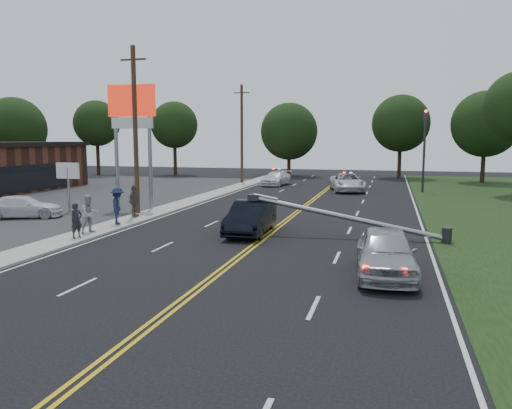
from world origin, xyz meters
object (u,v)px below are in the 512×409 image
(waiting_sedan, at_px, (386,252))
(bystander_d, at_px, (134,201))
(utility_pole_mid, at_px, (135,130))
(bystander_b, at_px, (90,214))
(small_sign, at_px, (68,175))
(parked_car, at_px, (23,207))
(pylon_sign, at_px, (132,117))
(crashed_sedan, at_px, (251,218))
(emergency_b, at_px, (276,178))
(traffic_signal, at_px, (424,143))
(fallen_streetlight, at_px, (357,219))
(emergency_a, at_px, (347,182))
(utility_pole_far, at_px, (242,134))
(bystander_a, at_px, (76,220))
(bystander_c, at_px, (118,206))

(waiting_sedan, distance_m, bystander_d, 16.57)
(utility_pole_mid, distance_m, bystander_b, 7.72)
(small_sign, bearing_deg, parked_car, -110.86)
(pylon_sign, distance_m, crashed_sedan, 12.52)
(emergency_b, bearing_deg, utility_pole_mid, -92.91)
(traffic_signal, height_order, fallen_streetlight, traffic_signal)
(pylon_sign, height_order, fallen_streetlight, pylon_sign)
(pylon_sign, bearing_deg, emergency_a, 50.54)
(emergency_b, xyz_separation_m, bystander_b, (-2.87, -27.45, 0.35))
(pylon_sign, height_order, bystander_b, pylon_sign)
(crashed_sedan, xyz_separation_m, emergency_a, (2.82, 21.21, -0.01))
(utility_pole_mid, xyz_separation_m, utility_pole_far, (0.00, 22.00, 0.00))
(bystander_a, xyz_separation_m, bystander_d, (-0.53, 6.22, 0.12))
(crashed_sedan, height_order, parked_car, crashed_sedan)
(waiting_sedan, height_order, parked_car, waiting_sedan)
(crashed_sedan, bearing_deg, utility_pole_far, 105.26)
(pylon_sign, height_order, bystander_c, pylon_sign)
(bystander_c, relative_size, bystander_d, 1.05)
(bystander_a, bearing_deg, fallen_streetlight, -53.74)
(small_sign, height_order, utility_pole_far, utility_pole_far)
(small_sign, height_order, emergency_a, small_sign)
(utility_pole_far, bearing_deg, utility_pole_mid, -90.00)
(bystander_b, bearing_deg, emergency_b, 23.23)
(bystander_c, bearing_deg, fallen_streetlight, -116.49)
(emergency_b, relative_size, bystander_d, 2.60)
(crashed_sedan, height_order, emergency_b, crashed_sedan)
(crashed_sedan, bearing_deg, bystander_d, 159.13)
(parked_car, bearing_deg, bystander_d, -103.09)
(utility_pole_mid, relative_size, bystander_a, 6.26)
(utility_pole_mid, distance_m, bystander_d, 4.36)
(pylon_sign, relative_size, bystander_c, 4.12)
(small_sign, height_order, waiting_sedan, small_sign)
(utility_pole_far, distance_m, crashed_sedan, 27.73)
(fallen_streetlight, relative_size, emergency_a, 1.65)
(traffic_signal, bearing_deg, utility_pole_far, 167.11)
(pylon_sign, height_order, parked_car, pylon_sign)
(utility_pole_far, height_order, bystander_a, utility_pole_far)
(pylon_sign, relative_size, bystander_d, 4.35)
(utility_pole_mid, relative_size, bystander_b, 5.41)
(pylon_sign, relative_size, small_sign, 2.58)
(emergency_a, bearing_deg, bystander_a, -124.72)
(waiting_sedan, xyz_separation_m, bystander_d, (-14.14, 8.64, 0.23))
(small_sign, distance_m, crashed_sedan, 13.83)
(small_sign, relative_size, emergency_a, 0.55)
(emergency_a, relative_size, bystander_a, 3.55)
(emergency_b, bearing_deg, small_sign, -104.92)
(utility_pole_mid, relative_size, emergency_a, 1.76)
(pylon_sign, bearing_deg, emergency_b, 74.74)
(waiting_sedan, bearing_deg, bystander_d, 144.48)
(utility_pole_mid, height_order, crashed_sedan, utility_pole_mid)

